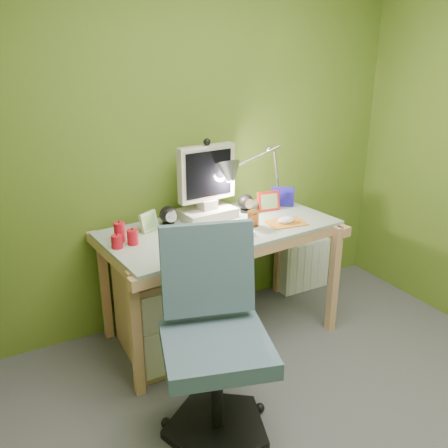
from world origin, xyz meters
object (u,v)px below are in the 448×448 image
monitor (207,179)px  desk_lamp (268,163)px  radiator (302,264)px  desk (221,282)px  task_chair (216,344)px

monitor → desk_lamp: size_ratio=0.82×
desk_lamp → radiator: desk_lamp is taller
desk → task_chair: (-0.41, -0.75, 0.12)m
desk → monitor: (-0.00, 0.18, 0.62)m
radiator → monitor: bearing=-174.5°
desk → radiator: (0.85, 0.27, -0.17)m
monitor → radiator: (0.85, 0.09, -0.80)m
desk → task_chair: 0.86m
desk_lamp → task_chair: size_ratio=0.62×
desk → task_chair: bearing=-124.6°
desk_lamp → task_chair: bearing=-139.5°
desk_lamp → task_chair: 1.38m
desk → task_chair: task_chair is taller
monitor → desk_lamp: 0.45m
task_chair → desk: bearing=76.8°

